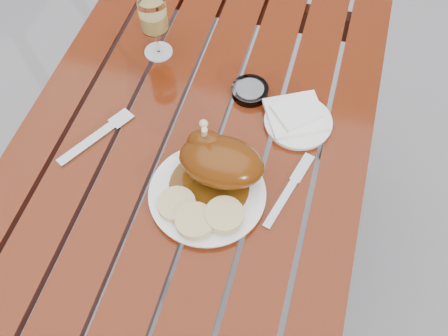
% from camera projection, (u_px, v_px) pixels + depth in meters
% --- Properties ---
extents(ground, '(60.00, 60.00, 0.00)m').
position_uv_depth(ground, '(204.00, 258.00, 1.79)').
color(ground, slate).
rests_on(ground, ground).
extents(table, '(0.80, 1.20, 0.75)m').
position_uv_depth(table, '(200.00, 210.00, 1.47)').
color(table, maroon).
rests_on(table, ground).
extents(dinner_plate, '(0.26, 0.26, 0.02)m').
position_uv_depth(dinner_plate, '(207.00, 194.00, 1.06)').
color(dinner_plate, white).
rests_on(dinner_plate, table).
extents(roast_duck, '(0.19, 0.18, 0.13)m').
position_uv_depth(roast_duck, '(218.00, 161.00, 1.04)').
color(roast_duck, '#532D09').
rests_on(roast_duck, dinner_plate).
extents(bread_dumplings, '(0.18, 0.11, 0.03)m').
position_uv_depth(bread_dumplings, '(198.00, 213.00, 1.01)').
color(bread_dumplings, '#E2BF8A').
rests_on(bread_dumplings, dinner_plate).
extents(wine_glass, '(0.08, 0.08, 0.17)m').
position_uv_depth(wine_glass, '(155.00, 27.00, 1.22)').
color(wine_glass, '#E5C668').
rests_on(wine_glass, table).
extents(side_plate, '(0.17, 0.17, 0.01)m').
position_uv_depth(side_plate, '(298.00, 122.00, 1.17)').
color(side_plate, white).
rests_on(side_plate, table).
extents(napkin, '(0.17, 0.17, 0.01)m').
position_uv_depth(napkin, '(295.00, 115.00, 1.16)').
color(napkin, white).
rests_on(napkin, side_plate).
extents(ashtray, '(0.10, 0.10, 0.02)m').
position_uv_depth(ashtray, '(250.00, 91.00, 1.21)').
color(ashtray, '#B2B7BC').
rests_on(ashtray, table).
extents(fork, '(0.11, 0.17, 0.01)m').
position_uv_depth(fork, '(93.00, 140.00, 1.14)').
color(fork, gray).
rests_on(fork, table).
extents(knife, '(0.06, 0.18, 0.01)m').
position_uv_depth(knife, '(286.00, 195.00, 1.07)').
color(knife, gray).
rests_on(knife, table).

